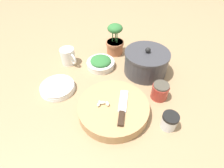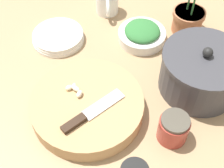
{
  "view_description": "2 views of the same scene",
  "coord_description": "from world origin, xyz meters",
  "px_view_note": "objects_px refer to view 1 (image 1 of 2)",
  "views": [
    {
      "loc": [
        0.23,
        -0.56,
        0.64
      ],
      "look_at": [
        0.02,
        -0.01,
        0.06
      ],
      "focal_mm": 28.0,
      "sensor_mm": 36.0,
      "label": 1
    },
    {
      "loc": [
        0.54,
        -0.28,
        0.73
      ],
      "look_at": [
        0.05,
        -0.03,
        0.06
      ],
      "focal_mm": 50.0,
      "sensor_mm": 36.0,
      "label": 2
    }
  ],
  "objects_px": {
    "herb_bowl": "(101,63)",
    "honey_jar": "(160,91)",
    "chef_knife": "(122,109)",
    "stock_pot": "(146,62)",
    "spice_jar": "(169,121)",
    "coffee_mug": "(68,56)",
    "plate_stack": "(58,88)",
    "cutting_board": "(113,108)",
    "potted_herb": "(115,41)",
    "garlic_cloves": "(103,103)"
  },
  "relations": [
    {
      "from": "chef_knife",
      "to": "potted_herb",
      "type": "bearing_deg",
      "value": 100.96
    },
    {
      "from": "cutting_board",
      "to": "spice_jar",
      "type": "height_order",
      "value": "spice_jar"
    },
    {
      "from": "chef_knife",
      "to": "plate_stack",
      "type": "distance_m",
      "value": 0.36
    },
    {
      "from": "coffee_mug",
      "to": "cutting_board",
      "type": "bearing_deg",
      "value": -33.36
    },
    {
      "from": "stock_pot",
      "to": "spice_jar",
      "type": "bearing_deg",
      "value": -61.18
    },
    {
      "from": "coffee_mug",
      "to": "plate_stack",
      "type": "relative_size",
      "value": 0.66
    },
    {
      "from": "herb_bowl",
      "to": "chef_knife",
      "type": "bearing_deg",
      "value": -52.14
    },
    {
      "from": "chef_knife",
      "to": "herb_bowl",
      "type": "bearing_deg",
      "value": 114.91
    },
    {
      "from": "spice_jar",
      "to": "coffee_mug",
      "type": "relative_size",
      "value": 0.63
    },
    {
      "from": "cutting_board",
      "to": "potted_herb",
      "type": "bearing_deg",
      "value": 109.66
    },
    {
      "from": "cutting_board",
      "to": "stock_pot",
      "type": "distance_m",
      "value": 0.34
    },
    {
      "from": "herb_bowl",
      "to": "coffee_mug",
      "type": "bearing_deg",
      "value": -169.05
    },
    {
      "from": "coffee_mug",
      "to": "stock_pot",
      "type": "distance_m",
      "value": 0.45
    },
    {
      "from": "spice_jar",
      "to": "stock_pot",
      "type": "bearing_deg",
      "value": 118.82
    },
    {
      "from": "coffee_mug",
      "to": "chef_knife",
      "type": "bearing_deg",
      "value": -31.69
    },
    {
      "from": "potted_herb",
      "to": "garlic_cloves",
      "type": "bearing_deg",
      "value": -75.86
    },
    {
      "from": "stock_pot",
      "to": "honey_jar",
      "type": "bearing_deg",
      "value": -56.48
    },
    {
      "from": "cutting_board",
      "to": "herb_bowl",
      "type": "distance_m",
      "value": 0.34
    },
    {
      "from": "cutting_board",
      "to": "coffee_mug",
      "type": "distance_m",
      "value": 0.45
    },
    {
      "from": "plate_stack",
      "to": "potted_herb",
      "type": "xyz_separation_m",
      "value": [
        0.15,
        0.42,
        0.07
      ]
    },
    {
      "from": "herb_bowl",
      "to": "stock_pot",
      "type": "relative_size",
      "value": 0.68
    },
    {
      "from": "chef_knife",
      "to": "stock_pot",
      "type": "relative_size",
      "value": 0.81
    },
    {
      "from": "herb_bowl",
      "to": "honey_jar",
      "type": "bearing_deg",
      "value": -18.26
    },
    {
      "from": "garlic_cloves",
      "to": "spice_jar",
      "type": "bearing_deg",
      "value": 5.69
    },
    {
      "from": "honey_jar",
      "to": "stock_pot",
      "type": "height_order",
      "value": "stock_pot"
    },
    {
      "from": "herb_bowl",
      "to": "spice_jar",
      "type": "distance_m",
      "value": 0.5
    },
    {
      "from": "cutting_board",
      "to": "chef_knife",
      "type": "height_order",
      "value": "chef_knife"
    },
    {
      "from": "spice_jar",
      "to": "coffee_mug",
      "type": "bearing_deg",
      "value": 159.11
    },
    {
      "from": "chef_knife",
      "to": "spice_jar",
      "type": "distance_m",
      "value": 0.2
    },
    {
      "from": "garlic_cloves",
      "to": "herb_bowl",
      "type": "relative_size",
      "value": 0.36
    },
    {
      "from": "honey_jar",
      "to": "potted_herb",
      "type": "xyz_separation_m",
      "value": [
        -0.33,
        0.28,
        0.04
      ]
    },
    {
      "from": "coffee_mug",
      "to": "potted_herb",
      "type": "height_order",
      "value": "potted_herb"
    },
    {
      "from": "herb_bowl",
      "to": "coffee_mug",
      "type": "distance_m",
      "value": 0.19
    },
    {
      "from": "coffee_mug",
      "to": "herb_bowl",
      "type": "bearing_deg",
      "value": 10.95
    },
    {
      "from": "spice_jar",
      "to": "chef_knife",
      "type": "bearing_deg",
      "value": -172.87
    },
    {
      "from": "coffee_mug",
      "to": "potted_herb",
      "type": "distance_m",
      "value": 0.3
    },
    {
      "from": "coffee_mug",
      "to": "potted_herb",
      "type": "bearing_deg",
      "value": 42.98
    },
    {
      "from": "spice_jar",
      "to": "honey_jar",
      "type": "height_order",
      "value": "honey_jar"
    },
    {
      "from": "chef_knife",
      "to": "herb_bowl",
      "type": "distance_m",
      "value": 0.37
    },
    {
      "from": "cutting_board",
      "to": "coffee_mug",
      "type": "xyz_separation_m",
      "value": [
        -0.37,
        0.25,
        0.02
      ]
    },
    {
      "from": "chef_knife",
      "to": "potted_herb",
      "type": "height_order",
      "value": "potted_herb"
    },
    {
      "from": "spice_jar",
      "to": "herb_bowl",
      "type": "bearing_deg",
      "value": 147.44
    },
    {
      "from": "cutting_board",
      "to": "stock_pot",
      "type": "relative_size",
      "value": 1.3
    },
    {
      "from": "garlic_cloves",
      "to": "coffee_mug",
      "type": "bearing_deg",
      "value": 141.69
    },
    {
      "from": "chef_knife",
      "to": "plate_stack",
      "type": "xyz_separation_m",
      "value": [
        -0.35,
        0.04,
        -0.04
      ]
    },
    {
      "from": "cutting_board",
      "to": "herb_bowl",
      "type": "relative_size",
      "value": 1.92
    },
    {
      "from": "coffee_mug",
      "to": "plate_stack",
      "type": "bearing_deg",
      "value": -73.75
    },
    {
      "from": "potted_herb",
      "to": "plate_stack",
      "type": "bearing_deg",
      "value": -110.06
    },
    {
      "from": "herb_bowl",
      "to": "plate_stack",
      "type": "bearing_deg",
      "value": -116.55
    },
    {
      "from": "plate_stack",
      "to": "garlic_cloves",
      "type": "bearing_deg",
      "value": -9.71
    }
  ]
}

